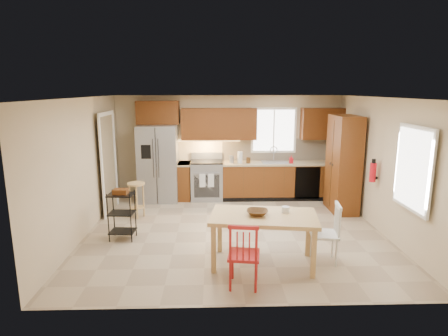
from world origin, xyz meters
The scene contains 33 objects.
floor centered at (0.00, 0.00, 0.00)m, with size 5.50×5.50×0.00m, color tan.
ceiling centered at (0.00, 0.00, 2.50)m, with size 5.50×5.00×0.02m, color silver.
wall_back centered at (0.00, 2.50, 1.25)m, with size 5.50×0.02×2.50m, color #CCB793.
wall_front centered at (0.00, -2.50, 1.25)m, with size 5.50×0.02×2.50m, color #CCB793.
wall_left centered at (-2.75, 0.00, 1.25)m, with size 0.02×5.00×2.50m, color #CCB793.
wall_right centered at (2.75, 0.00, 1.25)m, with size 0.02×5.00×2.50m, color #CCB793.
refrigerator centered at (-1.70, 2.12, 0.91)m, with size 0.92×0.75×1.82m, color gray.
range_stove centered at (-0.55, 2.19, 0.46)m, with size 0.76×0.63×0.92m, color gray.
base_cabinet_narrow centered at (-1.10, 2.20, 0.45)m, with size 0.30×0.60×0.90m, color #5B2E10.
base_cabinet_run centered at (1.29, 2.20, 0.45)m, with size 2.92×0.60×0.90m, color #5B2E10.
dishwasher centered at (1.85, 1.91, 0.45)m, with size 0.60×0.02×0.78m, color black.
backsplash centered at (1.29, 2.48, 1.18)m, with size 2.92×0.03×0.55m, color beige.
upper_over_fridge centered at (-1.70, 2.33, 2.10)m, with size 1.00×0.35×0.55m, color #5A2F0F.
upper_left_block centered at (-0.25, 2.33, 1.83)m, with size 1.80×0.35×0.75m, color #5A2F0F.
upper_right_block centered at (2.25, 2.33, 1.83)m, with size 1.00×0.35×0.75m, color #5A2F0F.
window_back centered at (1.10, 2.48, 1.65)m, with size 1.12×0.04×1.12m, color white.
sink centered at (1.10, 2.20, 0.86)m, with size 0.62×0.46×0.16m, color gray.
undercab_glow centered at (-0.55, 2.30, 1.43)m, with size 1.60×0.30×0.01m, color #FFBF66.
soap_bottle centered at (1.48, 2.10, 1.00)m, with size 0.09×0.09×0.19m, color red.
paper_towel centered at (0.25, 2.15, 1.04)m, with size 0.12×0.12×0.28m, color silver.
canister_steel centered at (0.05, 2.15, 0.99)m, with size 0.11×0.11×0.18m, color gray.
canister_wood centered at (0.45, 2.12, 0.97)m, with size 0.10×0.10×0.14m, color #4F3115.
pantry centered at (2.43, 1.20, 1.05)m, with size 0.50×0.95×2.10m, color #5B2E10.
fire_extinguisher centered at (2.63, 0.15, 1.10)m, with size 0.12×0.12×0.36m, color red.
window_right centered at (2.68, -1.15, 1.45)m, with size 0.04×1.02×1.32m, color white.
doorway centered at (-2.67, 1.30, 1.05)m, with size 0.04×0.95×2.10m, color #8C7A59.
dining_table centered at (0.36, -1.33, 0.39)m, with size 1.59×0.89×0.77m, color tan, non-canonical shape.
chair_red centered at (0.01, -1.98, 0.47)m, with size 0.44×0.44×0.93m, color #AC1B1A, non-canonical shape.
chair_white centered at (1.31, -1.28, 0.47)m, with size 0.44×0.44×0.93m, color silver, non-canonical shape.
table_bowl centered at (0.26, -1.33, 0.78)m, with size 0.32×0.32×0.08m, color #4F3115.
table_jar centered at (0.71, -1.23, 0.81)m, with size 0.12×0.12×0.14m, color silver.
bar_stool centered at (-2.00, 0.90, 0.37)m, with size 0.36×0.36×0.74m, color tan, non-canonical shape.
utility_cart centered at (-2.03, -0.29, 0.44)m, with size 0.44×0.34×0.88m, color black, non-canonical shape.
Camera 1 is at (-0.40, -6.67, 2.65)m, focal length 30.00 mm.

